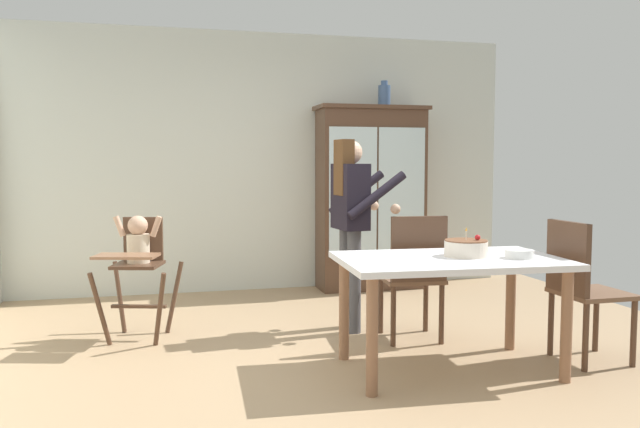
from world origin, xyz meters
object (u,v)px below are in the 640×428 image
china_cabinet (371,197)px  ceramic_vase (384,95)px  serving_bowl (519,254)px  adult_person (351,210)px  birthday_cake (466,248)px  high_chair_with_toddler (138,254)px  dining_table (450,273)px  dining_chair_right_end (580,281)px  dining_chair_far_side (415,269)px

china_cabinet → ceramic_vase: bearing=1.5°
ceramic_vase → serving_bowl: 3.15m
adult_person → birthday_cake: (0.45, -1.09, -0.17)m
high_chair_with_toddler → dining_table: (1.97, -1.28, -0.01)m
adult_person → dining_chair_right_end: adult_person is taller
china_cabinet → serving_bowl: (0.02, -2.86, -0.21)m
serving_bowl → dining_chair_far_side: bearing=115.5°
ceramic_vase → high_chair_with_toddler: 3.22m
dining_chair_far_side → adult_person: bearing=-46.1°
adult_person → dining_chair_far_side: adult_person is taller
china_cabinet → adult_person: bearing=-114.0°
dining_chair_right_end → china_cabinet: bearing=10.1°
serving_bowl → dining_chair_far_side: size_ratio=0.19×
dining_table → dining_chair_far_side: dining_chair_far_side is taller
dining_chair_far_side → dining_chair_right_end: same height
adult_person → birthday_cake: size_ratio=5.47×
adult_person → dining_chair_right_end: size_ratio=1.59×
china_cabinet → ceramic_vase: (0.14, 0.00, 1.08)m
high_chair_with_toddler → serving_bowl: bearing=-15.1°
china_cabinet → dining_table: bearing=-98.2°
high_chair_with_toddler → adult_person: 1.68m
dining_chair_right_end → dining_table: bearing=85.4°
high_chair_with_toddler → birthday_cake: (2.10, -1.25, 0.14)m
birthday_cake → serving_bowl: bearing=-28.7°
china_cabinet → dining_chair_far_side: bearing=-99.8°
ceramic_vase → dining_chair_right_end: bearing=-82.1°
adult_person → serving_bowl: size_ratio=8.50×
dining_chair_right_end → ceramic_vase: bearing=7.2°
ceramic_vase → dining_chair_far_side: 2.61m
dining_table → birthday_cake: (0.13, 0.03, 0.15)m
china_cabinet → serving_bowl: bearing=-89.5°
dining_table → serving_bowl: size_ratio=8.14×
dining_table → birthday_cake: size_ratio=5.23×
ceramic_vase → dining_chair_right_end: size_ratio=0.28×
high_chair_with_toddler → adult_person: (1.65, -0.16, 0.31)m
high_chair_with_toddler → adult_person: size_ratio=0.62×
high_chair_with_toddler → ceramic_vase: bearing=45.6°
high_chair_with_toddler → dining_chair_right_end: bearing=-9.4°
birthday_cake → dining_chair_far_side: size_ratio=0.29×
serving_bowl → adult_person: bearing=120.6°
birthday_cake → china_cabinet: bearing=84.3°
dining_chair_right_end → serving_bowl: bearing=97.3°
high_chair_with_toddler → serving_bowl: (2.39, -1.41, 0.11)m
china_cabinet → dining_chair_right_end: size_ratio=2.02×
adult_person → dining_chair_far_side: bearing=-146.9°
adult_person → dining_chair_far_side: (0.36, -0.45, -0.41)m
china_cabinet → serving_bowl: china_cabinet is taller
dining_chair_right_end → birthday_cake: bearing=83.0°
china_cabinet → dining_chair_right_end: bearing=-79.3°
serving_bowl → birthday_cake: bearing=151.3°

